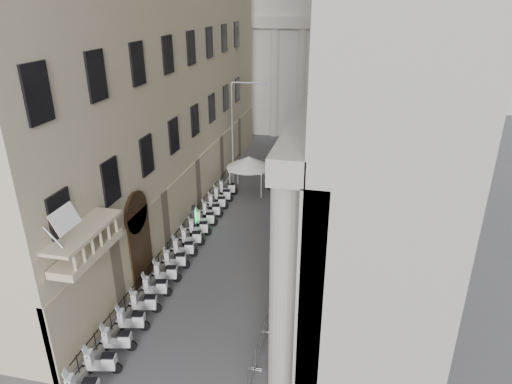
{
  "coord_description": "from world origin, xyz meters",
  "views": [
    {
      "loc": [
        6.33,
        -8.34,
        15.24
      ],
      "look_at": [
        0.91,
        15.93,
        4.5
      ],
      "focal_mm": 32.0,
      "sensor_mm": 36.0,
      "label": 1
    }
  ],
  "objects_px": {
    "security_tent": "(249,162)",
    "street_lamp": "(237,125)",
    "pedestrian_a": "(290,178)",
    "info_kiosk": "(194,218)",
    "pedestrian_b": "(288,181)"
  },
  "relations": [
    {
      "from": "security_tent",
      "to": "pedestrian_b",
      "type": "distance_m",
      "value": 3.66
    },
    {
      "from": "security_tent",
      "to": "info_kiosk",
      "type": "bearing_deg",
      "value": -106.1
    },
    {
      "from": "pedestrian_a",
      "to": "info_kiosk",
      "type": "bearing_deg",
      "value": 52.93
    },
    {
      "from": "info_kiosk",
      "to": "security_tent",
      "type": "bearing_deg",
      "value": 58.41
    },
    {
      "from": "pedestrian_a",
      "to": "pedestrian_b",
      "type": "bearing_deg",
      "value": 82.42
    },
    {
      "from": "info_kiosk",
      "to": "street_lamp",
      "type": "bearing_deg",
      "value": 68.17
    },
    {
      "from": "street_lamp",
      "to": "security_tent",
      "type": "bearing_deg",
      "value": -40.02
    },
    {
      "from": "street_lamp",
      "to": "pedestrian_b",
      "type": "relative_size",
      "value": 4.95
    },
    {
      "from": "security_tent",
      "to": "street_lamp",
      "type": "xyz_separation_m",
      "value": [
        -1.25,
        0.9,
        2.83
      ]
    },
    {
      "from": "info_kiosk",
      "to": "pedestrian_b",
      "type": "xyz_separation_m",
      "value": [
        5.41,
        8.16,
        0.04
      ]
    },
    {
      "from": "pedestrian_b",
      "to": "pedestrian_a",
      "type": "bearing_deg",
      "value": -95.11
    },
    {
      "from": "info_kiosk",
      "to": "pedestrian_b",
      "type": "distance_m",
      "value": 9.79
    },
    {
      "from": "info_kiosk",
      "to": "pedestrian_a",
      "type": "distance_m",
      "value": 10.49
    },
    {
      "from": "street_lamp",
      "to": "pedestrian_b",
      "type": "bearing_deg",
      "value": -8.44
    },
    {
      "from": "info_kiosk",
      "to": "pedestrian_b",
      "type": "height_order",
      "value": "pedestrian_b"
    }
  ]
}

